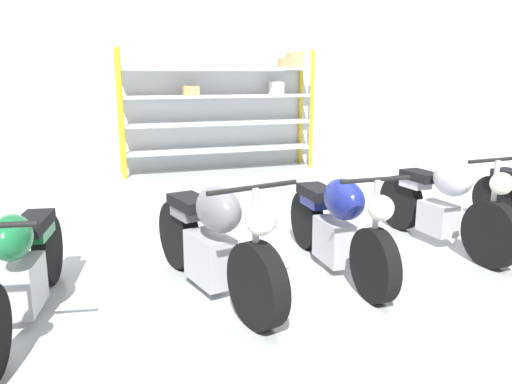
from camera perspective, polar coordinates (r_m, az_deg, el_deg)
name	(u,v)px	position (r m, az deg, el deg)	size (l,w,h in m)	color
ground_plane	(269,272)	(4.83, 1.55, -9.15)	(30.00, 30.00, 0.00)	#B2B7B7
back_wall	(168,78)	(10.00, -10.05, 12.76)	(30.00, 0.08, 3.60)	silver
shelving_rack	(225,104)	(9.87, -3.58, 10.00)	(3.79, 0.63, 2.33)	gold
motorcycle_green	(21,268)	(4.14, -25.31, -7.82)	(0.72, 2.13, 0.99)	black
motorcycle_grey	(213,241)	(4.23, -4.89, -5.59)	(0.83, 2.06, 1.07)	black
motorcycle_blue	(337,223)	(4.77, 9.27, -3.57)	(0.62, 2.02, 1.04)	black
motorcycle_silver	(444,204)	(5.76, 20.64, -1.25)	(0.65, 2.03, 1.07)	black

